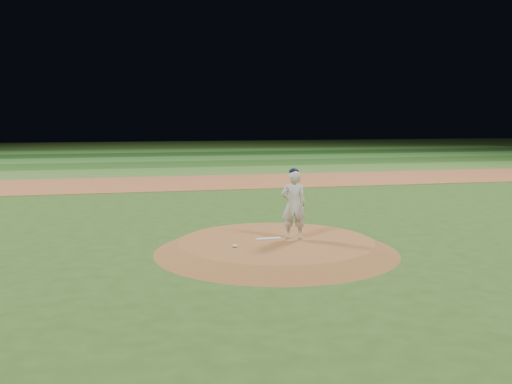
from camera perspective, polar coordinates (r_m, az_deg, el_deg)
name	(u,v)px	position (r m, az deg, el deg)	size (l,w,h in m)	color
ground	(276,251)	(12.98, 2.01, -5.95)	(120.00, 120.00, 0.00)	#2A4D19
infield_dirt_band	(198,182)	(26.56, -5.87, 0.96)	(70.00, 6.00, 0.02)	brown
outfield_stripe_0	(185,171)	(32.00, -7.11, 2.05)	(70.00, 5.00, 0.02)	#3A6625
outfield_stripe_1	(177,164)	(36.96, -7.93, 2.76)	(70.00, 5.00, 0.02)	#214A18
outfield_stripe_2	(170,159)	(41.92, -8.55, 3.31)	(70.00, 5.00, 0.02)	#326C27
outfield_stripe_3	(165,154)	(46.90, -9.04, 3.73)	(70.00, 5.00, 0.02)	#184415
outfield_stripe_4	(161,151)	(51.88, -9.44, 4.08)	(70.00, 5.00, 0.02)	#377229
outfield_stripe_5	(158,148)	(56.86, -9.77, 4.36)	(70.00, 5.00, 0.02)	#254C18
pitchers_mound	(276,246)	(12.95, 2.01, -5.41)	(5.50, 5.50, 0.25)	brown
pitching_rubber	(268,239)	(13.04, 1.25, -4.69)	(0.58, 0.14, 0.03)	silver
rosin_bag	(235,246)	(12.26, -2.12, -5.41)	(0.11, 0.11, 0.06)	silver
pitcher_on_mound	(294,204)	(12.98, 3.78, -1.23)	(0.64, 0.49, 1.63)	silver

